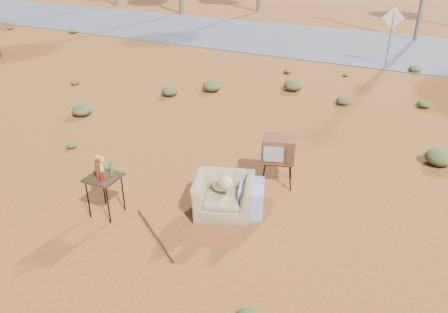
% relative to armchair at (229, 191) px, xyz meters
% --- Properties ---
extents(ground, '(140.00, 140.00, 0.00)m').
position_rel_armchair_xyz_m(ground, '(-0.54, -0.64, -0.43)').
color(ground, brown).
rests_on(ground, ground).
extents(highway, '(140.00, 7.00, 0.04)m').
position_rel_armchair_xyz_m(highway, '(-0.54, 14.36, -0.41)').
color(highway, '#565659').
rests_on(highway, ground).
extents(armchair, '(1.35, 1.15, 0.91)m').
position_rel_armchair_xyz_m(armchair, '(0.00, 0.00, 0.00)').
color(armchair, '#8F764E').
rests_on(armchair, ground).
extents(tv_unit, '(0.76, 0.68, 1.02)m').
position_rel_armchair_xyz_m(tv_unit, '(0.41, 1.33, 0.33)').
color(tv_unit, black).
rests_on(tv_unit, ground).
extents(side_table, '(0.57, 0.57, 1.08)m').
position_rel_armchair_xyz_m(side_table, '(-1.95, -1.04, 0.37)').
color(side_table, '#3A2815').
rests_on(side_table, ground).
extents(rusty_bar, '(1.35, 0.92, 0.04)m').
position_rel_armchair_xyz_m(rusty_bar, '(-0.79, -1.21, -0.41)').
color(rusty_bar, '#532816').
rests_on(rusty_bar, ground).
extents(road_sign, '(0.78, 0.06, 2.19)m').
position_rel_armchair_xyz_m(road_sign, '(0.96, 11.36, 1.07)').
color(road_sign, brown).
rests_on(road_sign, ground).
extents(scrub_patch, '(17.49, 8.07, 0.33)m').
position_rel_armchair_xyz_m(scrub_patch, '(-1.37, 3.77, -0.29)').
color(scrub_patch, '#474E22').
rests_on(scrub_patch, ground).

